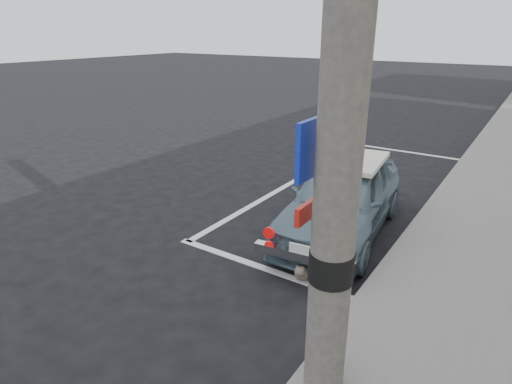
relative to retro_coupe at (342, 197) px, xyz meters
The scene contains 7 objects.
ground 1.53m from the retro_coupe, 127.94° to the right, with size 80.00×80.00×0.00m, color black.
sidewalk 2.54m from the retro_coupe, 20.78° to the left, with size 2.80×40.00×0.15m, color slate.
pline_rear 1.76m from the retro_coupe, 102.90° to the right, with size 3.00×0.12×0.01m, color silver.
pline_front 5.43m from the retro_coupe, 93.93° to the left, with size 3.00×0.12×0.01m, color silver.
pline_side 2.65m from the retro_coupe, 133.21° to the left, with size 0.12×7.00×0.01m, color silver.
retro_coupe is the anchor object (origin of this frame).
cat 1.62m from the retro_coupe, 84.00° to the right, with size 0.28×0.52×0.28m.
Camera 1 is at (3.17, -4.74, 3.03)m, focal length 30.00 mm.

